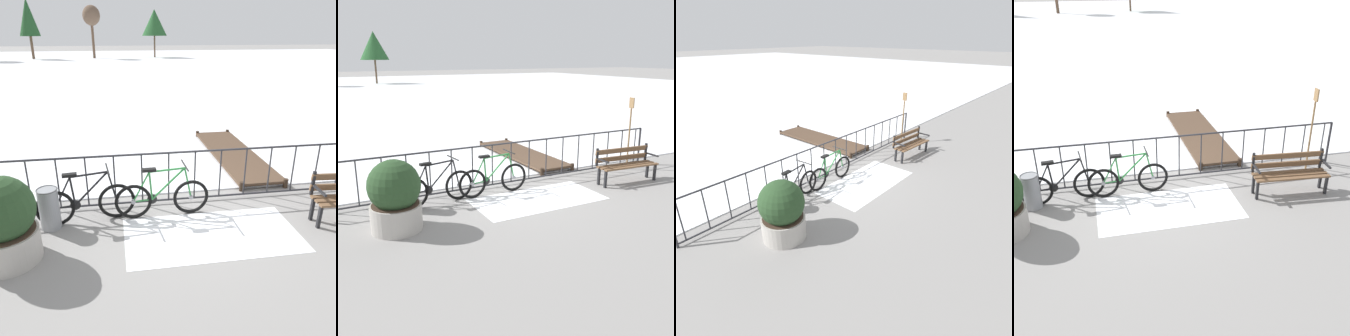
% 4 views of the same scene
% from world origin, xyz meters
% --- Properties ---
extents(ground_plane, '(160.00, 160.00, 0.00)m').
position_xyz_m(ground_plane, '(0.00, 0.00, 0.00)').
color(ground_plane, gray).
extents(frozen_pond, '(80.00, 56.00, 0.03)m').
position_xyz_m(frozen_pond, '(0.00, 28.40, 0.01)').
color(frozen_pond, white).
rests_on(frozen_pond, ground).
extents(snow_patch, '(2.88, 1.43, 0.01)m').
position_xyz_m(snow_patch, '(0.28, -1.20, 0.00)').
color(snow_patch, white).
rests_on(snow_patch, ground).
extents(railing_fence, '(9.06, 0.06, 1.07)m').
position_xyz_m(railing_fence, '(0.00, 0.00, 0.56)').
color(railing_fence, '#2D2D33').
rests_on(railing_fence, ground).
extents(bicycle_near_railing, '(1.71, 0.52, 0.97)m').
position_xyz_m(bicycle_near_railing, '(-0.44, -0.44, 0.37)').
color(bicycle_near_railing, black).
rests_on(bicycle_near_railing, ground).
extents(bicycle_second, '(1.71, 0.52, 0.97)m').
position_xyz_m(bicycle_second, '(-1.78, -0.44, 0.37)').
color(bicycle_second, black).
rests_on(bicycle_second, ground).
extents(park_bench, '(1.63, 0.60, 0.89)m').
position_xyz_m(park_bench, '(2.91, -1.11, 0.51)').
color(park_bench, brown).
rests_on(park_bench, ground).
extents(trash_bin, '(0.35, 0.35, 0.73)m').
position_xyz_m(trash_bin, '(-2.38, -0.55, 0.37)').
color(trash_bin, gray).
rests_on(trash_bin, ground).
extents(oar_upright, '(0.04, 0.16, 1.98)m').
position_xyz_m(oar_upright, '(3.83, -0.24, 1.14)').
color(oar_upright, '#937047').
rests_on(oar_upright, ground).
extents(wooden_dock, '(1.10, 4.01, 0.20)m').
position_xyz_m(wooden_dock, '(1.85, 2.26, 0.12)').
color(wooden_dock, '#4C3828').
rests_on(wooden_dock, ground).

